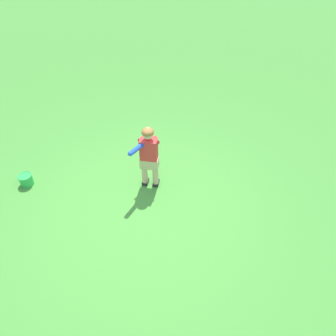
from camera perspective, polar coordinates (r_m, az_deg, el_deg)
The scene contains 3 objects.
ground_plane at distance 4.67m, azimuth -3.88°, elevation -7.00°, with size 40.00×40.00×0.00m, color #479338.
child_batter at distance 4.54m, azimuth -3.60°, elevation 2.82°, with size 0.63×0.32×1.08m.
toy_bucket at distance 5.39m, azimuth -24.52°, elevation -1.95°, with size 0.22×0.22×0.19m.
Camera 1 is at (2.71, 1.44, 3.51)m, focal length 33.35 mm.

